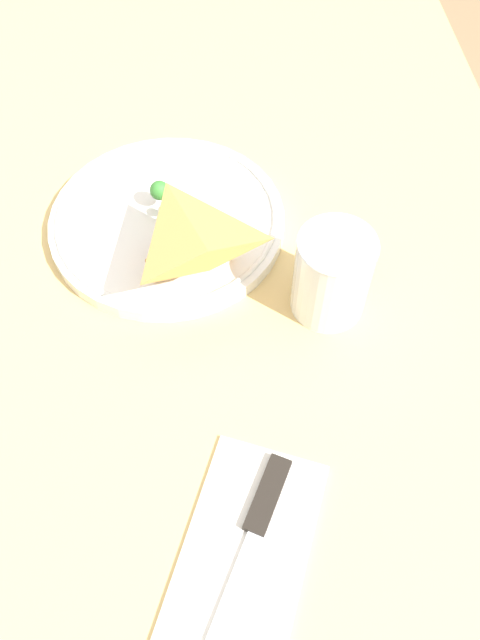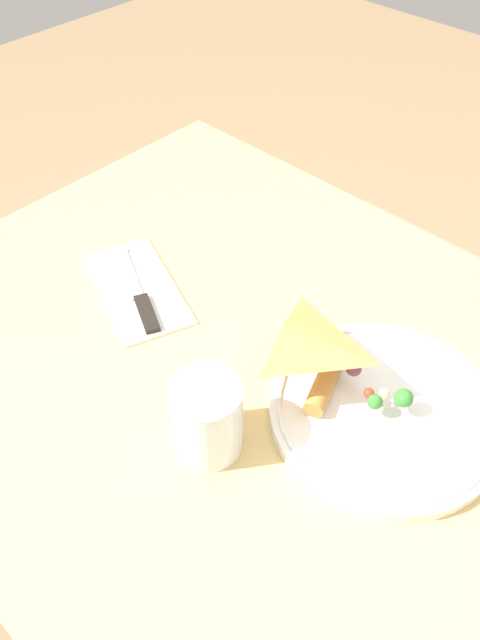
{
  "view_description": "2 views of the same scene",
  "coord_description": "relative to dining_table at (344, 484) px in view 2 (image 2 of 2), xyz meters",
  "views": [
    {
      "loc": [
        0.48,
        -0.0,
        1.28
      ],
      "look_at": [
        0.17,
        0.02,
        0.81
      ],
      "focal_mm": 35.0,
      "sensor_mm": 36.0,
      "label": 1
    },
    {
      "loc": [
        -0.17,
        0.37,
        1.34
      ],
      "look_at": [
        0.18,
        -0.0,
        0.8
      ],
      "focal_mm": 35.0,
      "sensor_mm": 36.0,
      "label": 2
    }
  ],
  "objects": [
    {
      "name": "dining_table",
      "position": [
        0.0,
        0.0,
        0.0
      ],
      "size": [
        1.3,
        0.76,
        0.74
      ],
      "color": "#DBB770",
      "rests_on": "ground_plane"
    },
    {
      "name": "plate_pizza",
      "position": [
        -0.0,
        -0.05,
        0.11
      ],
      "size": [
        0.26,
        0.26,
        0.05
      ],
      "color": "white",
      "rests_on": "dining_table"
    },
    {
      "name": "milk_glass",
      "position": [
        0.11,
        0.12,
        0.15
      ],
      "size": [
        0.08,
        0.08,
        0.1
      ],
      "color": "white",
      "rests_on": "dining_table"
    },
    {
      "name": "napkin_folded",
      "position": [
        0.36,
        0.01,
        0.1
      ],
      "size": [
        0.22,
        0.16,
        0.0
      ],
      "rotation": [
        0.0,
        0.0,
        -0.37
      ],
      "color": "white",
      "rests_on": "dining_table"
    },
    {
      "name": "butter_knife",
      "position": [
        0.36,
        0.01,
        0.11
      ],
      "size": [
        0.18,
        0.1,
        0.01
      ],
      "rotation": [
        0.0,
        0.0,
        -0.46
      ],
      "color": "black",
      "rests_on": "napkin_folded"
    }
  ]
}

